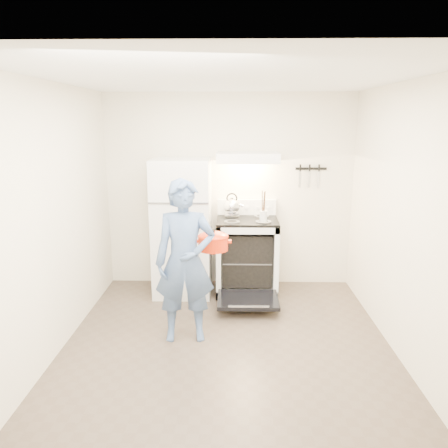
{
  "coord_description": "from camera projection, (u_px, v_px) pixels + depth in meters",
  "views": [
    {
      "loc": [
        0.05,
        -3.84,
        2.15
      ],
      "look_at": [
        -0.05,
        1.0,
        1.0
      ],
      "focal_mm": 35.0,
      "sensor_mm": 36.0,
      "label": 1
    }
  ],
  "objects": [
    {
      "name": "range_hood",
      "position": [
        248.0,
        157.0,
        5.34
      ],
      "size": [
        0.76,
        0.5,
        0.12
      ],
      "primitive_type": "cube",
      "color": "white",
      "rests_on": "back_wall"
    },
    {
      "name": "back_wall",
      "position": [
        229.0,
        191.0,
        5.7
      ],
      "size": [
        3.2,
        0.02,
        2.5
      ],
      "primitive_type": "cube",
      "color": "beige",
      "rests_on": "ground"
    },
    {
      "name": "cooktop",
      "position": [
        247.0,
        220.0,
        5.45
      ],
      "size": [
        0.76,
        0.65,
        0.03
      ],
      "primitive_type": "cube",
      "color": "black",
      "rests_on": "stove_body"
    },
    {
      "name": "stove_body",
      "position": [
        247.0,
        257.0,
        5.56
      ],
      "size": [
        0.76,
        0.65,
        0.92
      ],
      "primitive_type": "cube",
      "color": "white",
      "rests_on": "floor"
    },
    {
      "name": "refrigerator",
      "position": [
        182.0,
        227.0,
        5.46
      ],
      "size": [
        0.7,
        0.7,
        1.7
      ],
      "primitive_type": "cube",
      "color": "white",
      "rests_on": "floor"
    },
    {
      "name": "backsplash",
      "position": [
        247.0,
        207.0,
        5.7
      ],
      "size": [
        0.76,
        0.07,
        0.2
      ],
      "primitive_type": "cube",
      "color": "white",
      "rests_on": "cooktop"
    },
    {
      "name": "person",
      "position": [
        185.0,
        262.0,
        4.26
      ],
      "size": [
        0.63,
        0.45,
        1.62
      ],
      "primitive_type": "imported",
      "rotation": [
        0.0,
        0.0,
        0.1
      ],
      "color": "#334B75",
      "rests_on": "floor"
    },
    {
      "name": "oven_rack",
      "position": [
        247.0,
        258.0,
        5.56
      ],
      "size": [
        0.6,
        0.52,
        0.01
      ],
      "primitive_type": "cube",
      "color": "slate",
      "rests_on": "stove_body"
    },
    {
      "name": "pizza_stone",
      "position": [
        248.0,
        255.0,
        5.65
      ],
      "size": [
        0.34,
        0.34,
        0.02
      ],
      "primitive_type": "cylinder",
      "color": "#91704C",
      "rests_on": "oven_rack"
    },
    {
      "name": "knife_strip",
      "position": [
        311.0,
        169.0,
        5.59
      ],
      "size": [
        0.4,
        0.02,
        0.03
      ],
      "primitive_type": "cube",
      "color": "black",
      "rests_on": "back_wall"
    },
    {
      "name": "tea_kettle",
      "position": [
        232.0,
        205.0,
        5.51
      ],
      "size": [
        0.26,
        0.21,
        0.31
      ],
      "primitive_type": null,
      "color": "silver",
      "rests_on": "cooktop"
    },
    {
      "name": "floor",
      "position": [
        227.0,
        348.0,
        4.23
      ],
      "size": [
        3.6,
        3.6,
        0.0
      ],
      "primitive_type": "plane",
      "color": "#4A3E33",
      "rests_on": "ground"
    },
    {
      "name": "oven_door",
      "position": [
        248.0,
        300.0,
        5.06
      ],
      "size": [
        0.7,
        0.54,
        0.04
      ],
      "primitive_type": "cube",
      "color": "black",
      "rests_on": "floor"
    },
    {
      "name": "dutch_oven",
      "position": [
        213.0,
        243.0,
        4.53
      ],
      "size": [
        0.38,
        0.31,
        0.25
      ],
      "primitive_type": null,
      "color": "red",
      "rests_on": "person"
    },
    {
      "name": "utensil_jar",
      "position": [
        263.0,
        216.0,
        5.17
      ],
      "size": [
        0.1,
        0.1,
        0.13
      ],
      "primitive_type": "cylinder",
      "rotation": [
        0.0,
        0.0,
        0.12
      ],
      "color": "silver",
      "rests_on": "cooktop"
    }
  ]
}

